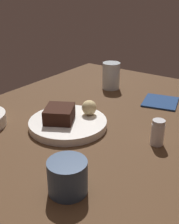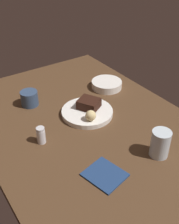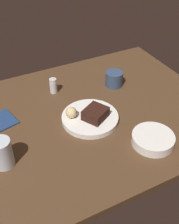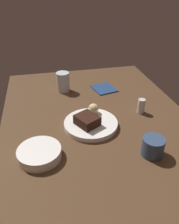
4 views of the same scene
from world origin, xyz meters
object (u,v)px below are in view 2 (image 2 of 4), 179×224
(coffee_cup, at_px, (29,98))
(salt_shaker, at_px, (41,135))
(dessert_plate, at_px, (87,112))
(bread_roll, at_px, (91,116))
(chocolate_cake_slice, at_px, (89,104))
(folded_napkin, at_px, (105,175))
(water_glass, at_px, (160,144))
(side_bowl, at_px, (107,84))

(coffee_cup, bearing_deg, salt_shaker, 164.72)
(dessert_plate, xyz_separation_m, bread_roll, (-0.07, 0.03, 0.03))
(chocolate_cake_slice, distance_m, folded_napkin, 0.39)
(water_glass, bearing_deg, chocolate_cake_slice, 8.11)
(chocolate_cake_slice, height_order, coffee_cup, coffee_cup)
(chocolate_cake_slice, height_order, bread_roll, bread_roll)
(dessert_plate, xyz_separation_m, water_glass, (-0.36, -0.07, 0.04))
(bread_roll, distance_m, coffee_cup, 0.32)
(bread_roll, bearing_deg, water_glass, -161.15)
(salt_shaker, xyz_separation_m, folded_napkin, (-0.28, -0.10, -0.03))
(dessert_plate, xyz_separation_m, salt_shaker, (-0.06, 0.25, 0.02))
(dessert_plate, height_order, coffee_cup, coffee_cup)
(salt_shaker, relative_size, coffee_cup, 0.87)
(bread_roll, distance_m, salt_shaker, 0.22)
(chocolate_cake_slice, xyz_separation_m, water_glass, (-0.38, -0.05, 0.01))
(water_glass, height_order, folded_napkin, water_glass)
(dessert_plate, bearing_deg, coffee_cup, 39.26)
(side_bowl, height_order, coffee_cup, coffee_cup)
(side_bowl, bearing_deg, folded_napkin, 142.25)
(bread_roll, xyz_separation_m, salt_shaker, (0.01, 0.22, -0.01))
(bread_roll, height_order, salt_shaker, salt_shaker)
(chocolate_cake_slice, bearing_deg, folded_napkin, 153.83)
(chocolate_cake_slice, xyz_separation_m, salt_shaker, (-0.07, 0.27, -0.01))
(coffee_cup, height_order, folded_napkin, coffee_cup)
(chocolate_cake_slice, height_order, side_bowl, chocolate_cake_slice)
(bread_roll, xyz_separation_m, side_bowl, (0.21, -0.25, -0.03))
(dessert_plate, height_order, chocolate_cake_slice, chocolate_cake_slice)
(bread_roll, relative_size, side_bowl, 0.29)
(side_bowl, bearing_deg, coffee_cup, 79.83)
(bread_roll, height_order, water_glass, water_glass)
(salt_shaker, height_order, folded_napkin, salt_shaker)
(dessert_plate, relative_size, coffee_cup, 2.84)
(dessert_plate, height_order, folded_napkin, dessert_plate)
(chocolate_cake_slice, bearing_deg, salt_shaker, 104.80)
(bread_roll, height_order, coffee_cup, coffee_cup)
(dessert_plate, height_order, bread_roll, bread_roll)
(salt_shaker, bearing_deg, side_bowl, -66.67)
(chocolate_cake_slice, xyz_separation_m, folded_napkin, (-0.35, 0.17, -0.04))
(folded_napkin, bearing_deg, bread_roll, -25.08)
(dessert_plate, bearing_deg, water_glass, -168.70)
(dessert_plate, relative_size, chocolate_cake_slice, 2.56)
(salt_shaker, bearing_deg, dessert_plate, -77.14)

